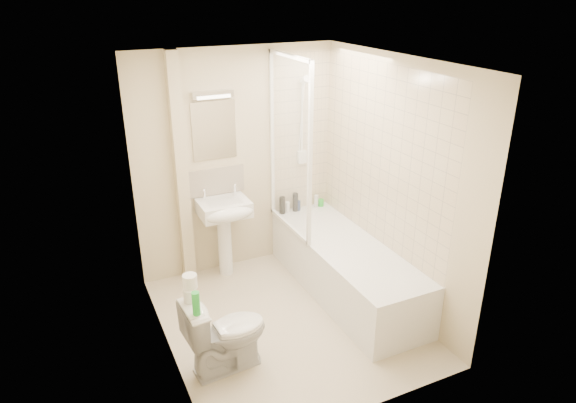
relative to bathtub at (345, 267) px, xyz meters
name	(u,v)px	position (x,y,z in m)	size (l,w,h in m)	color
floor	(287,320)	(-0.75, -0.20, -0.29)	(2.50, 2.50, 0.00)	beige
wall_back	(237,162)	(-0.75, 1.05, 0.91)	(2.20, 0.02, 2.40)	beige
wall_left	(159,228)	(-1.85, -0.20, 0.91)	(0.02, 2.50, 2.40)	beige
wall_right	(392,185)	(0.35, -0.20, 0.91)	(0.02, 2.50, 2.40)	beige
ceiling	(287,61)	(-0.75, -0.20, 2.11)	(2.20, 2.50, 0.02)	white
tile_back	(301,134)	(0.00, 1.04, 1.14)	(0.70, 0.01, 1.75)	beige
tile_right	(381,156)	(0.34, 0.00, 1.14)	(0.01, 2.10, 1.75)	beige
pipe_boxing	(181,173)	(-1.37, 0.99, 0.91)	(0.12, 0.12, 2.40)	beige
splashback	(217,181)	(-0.99, 1.04, 0.74)	(0.60, 0.01, 0.30)	beige
mirror	(214,130)	(-0.99, 1.04, 1.29)	(0.46, 0.01, 0.60)	white
strip_light	(213,94)	(-0.99, 1.02, 1.66)	(0.42, 0.07, 0.07)	silver
bathtub	(345,267)	(0.00, 0.00, 0.00)	(0.70, 2.10, 0.55)	white
shower_screen	(289,146)	(-0.35, 0.60, 1.16)	(0.04, 0.92, 1.80)	white
shower_fixture	(303,124)	(0.00, 0.99, 1.26)	(0.10, 0.16, 0.99)	white
pedestal_sink	(225,218)	(-0.99, 0.81, 0.41)	(0.52, 0.48, 1.00)	white
bottle_black_a	(282,205)	(-0.27, 0.96, 0.36)	(0.07, 0.07, 0.20)	black
bottle_white_a	(288,207)	(-0.20, 0.96, 0.32)	(0.05, 0.05, 0.13)	white
bottle_black_b	(295,202)	(-0.10, 0.96, 0.37)	(0.06, 0.06, 0.21)	black
bottle_blue	(298,206)	(-0.07, 0.96, 0.32)	(0.05, 0.05, 0.12)	navy
bottle_white_b	(316,201)	(0.17, 0.96, 0.33)	(0.05, 0.05, 0.15)	silver
bottle_green	(321,203)	(0.23, 0.96, 0.30)	(0.07, 0.07, 0.08)	green
toilet	(226,333)	(-1.47, -0.57, 0.05)	(0.70, 0.44, 0.69)	white
toilet_roll_lower	(190,295)	(-1.72, -0.51, 0.45)	(0.10, 0.10, 0.11)	white
toilet_roll_upper	(190,281)	(-1.71, -0.49, 0.56)	(0.11, 0.11, 0.11)	white
green_bottle	(196,303)	(-1.73, -0.70, 0.49)	(0.06, 0.06, 0.19)	green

